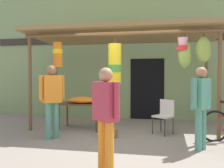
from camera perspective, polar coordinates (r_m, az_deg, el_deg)
The scene contains 10 objects.
ground_plane at distance 5.89m, azimuth 2.83°, elevation -12.25°, with size 30.00×30.00×0.00m, color gray.
shop_facade at distance 8.42m, azimuth 5.57°, elevation 6.75°, with size 11.16×0.29×4.30m.
market_stall_canopy at distance 6.73m, azimuth 3.20°, elevation 10.17°, with size 5.16×2.15×2.71m.
display_table at distance 6.73m, azimuth -7.19°, elevation -5.06°, with size 1.12×0.70×0.71m.
flower_heap_on_table at distance 6.63m, azimuth -6.67°, elevation -3.69°, with size 0.79×0.55×0.17m.
folding_chair at distance 6.31m, azimuth 12.06°, elevation -6.68°, with size 0.56×0.56×0.84m.
wicker_basket_by_table at distance 5.93m, azimuth -0.87°, elevation -11.16°, with size 0.45×0.45×0.20m, color olive.
vendor_in_orange at distance 5.06m, azimuth 19.87°, elevation -3.80°, with size 0.41×0.50×1.61m.
customer_foreground at distance 3.71m, azimuth -1.45°, elevation -6.23°, with size 0.48×0.42×1.57m.
shopper_by_bananas at distance 5.79m, azimuth -13.68°, elevation -2.55°, with size 0.45×0.43×1.68m.
Camera 1 is at (0.83, -5.65, 1.45)m, focal length 39.58 mm.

